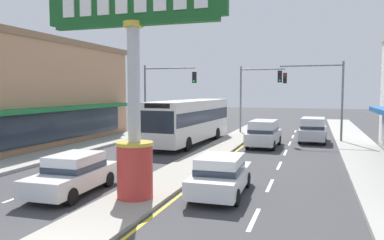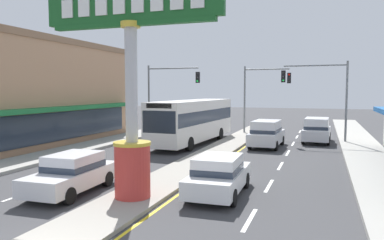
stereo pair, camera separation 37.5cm
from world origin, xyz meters
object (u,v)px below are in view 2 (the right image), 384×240
sedan_far_left_oncoming (72,173)px  suv_near_right_lane (317,130)px  sedan_near_left_lane (219,175)px  traffic_light_median_far (261,88)px  suv_mid_left_lane (267,133)px  storefront_left (16,92)px  traffic_light_right_side (322,87)px  district_sign (131,96)px  bus_far_right_lane (193,119)px  traffic_light_left_side (167,88)px

sedan_far_left_oncoming → suv_near_right_lane: bearing=64.0°
sedan_near_left_lane → suv_near_right_lane: bearing=78.7°
traffic_light_median_far → suv_near_right_lane: size_ratio=1.33×
suv_mid_left_lane → sedan_far_left_oncoming: size_ratio=1.07×
suv_mid_left_lane → storefront_left: bearing=-166.9°
traffic_light_median_far → suv_near_right_lane: bearing=-38.2°
storefront_left → traffic_light_right_side: size_ratio=3.13×
sedan_near_left_lane → sedan_far_left_oncoming: bearing=-164.1°
sedan_far_left_oncoming → storefront_left: bearing=141.2°
traffic_light_median_far → suv_mid_left_lane: (1.63, -7.57, -3.21)m
sedan_near_left_lane → suv_mid_left_lane: suv_mid_left_lane is taller
district_sign → sedan_near_left_lane: district_sign is taller
suv_mid_left_lane → sedan_near_left_lane: bearing=-90.0°
district_sign → traffic_light_right_side: (6.34, 18.20, 0.43)m
suv_near_right_lane → bus_far_right_lane: bearing=-157.8°
traffic_light_left_side → bus_far_right_lane: (3.58, -3.36, -2.38)m
suv_mid_left_lane → sedan_far_left_oncoming: (-5.52, -14.38, -0.20)m
district_sign → traffic_light_left_side: district_sign is taller
district_sign → bus_far_right_lane: bearing=100.6°
sedan_near_left_lane → bus_far_right_lane: bearing=113.2°
suv_near_right_lane → bus_far_right_lane: 9.56m
storefront_left → bus_far_right_lane: (12.61, 4.32, -2.02)m
traffic_light_right_side → sedan_far_left_oncoming: (-9.10, -18.00, -3.46)m
traffic_light_right_side → sedan_far_left_oncoming: bearing=-116.8°
bus_far_right_lane → sedan_near_left_lane: 14.08m
traffic_light_left_side → traffic_light_median_far: same height
suv_near_right_lane → sedan_near_left_lane: bearing=-101.3°
traffic_light_left_side → suv_mid_left_lane: size_ratio=1.32×
bus_far_right_lane → suv_mid_left_lane: bus_far_right_lane is taller
district_sign → suv_mid_left_lane: bearing=79.3°
storefront_left → sedan_far_left_oncoming: 16.48m
storefront_left → suv_mid_left_lane: bearing=13.1°
traffic_light_left_side → traffic_light_median_far: bearing=28.8°
district_sign → traffic_light_median_far: bearing=87.1°
district_sign → sedan_far_left_oncoming: bearing=175.8°
traffic_light_right_side → bus_far_right_lane: bearing=-158.8°
district_sign → traffic_light_left_side: size_ratio=1.23×
traffic_light_left_side → sedan_near_left_lane: size_ratio=1.43×
district_sign → suv_mid_left_lane: (2.76, 14.58, -2.84)m
traffic_light_left_side → bus_far_right_lane: bearing=-43.2°
district_sign → bus_far_right_lane: district_sign is taller
storefront_left → suv_near_right_lane: bearing=20.3°
storefront_left → suv_near_right_lane: storefront_left is taller
district_sign → traffic_light_median_far: (1.13, 22.15, 0.37)m
district_sign → traffic_light_right_side: district_sign is taller
traffic_light_left_side → storefront_left: bearing=-139.6°
sedan_near_left_lane → traffic_light_median_far: bearing=94.6°
suv_near_right_lane → district_sign: bearing=-108.3°
traffic_light_right_side → suv_near_right_lane: bearing=165.0°
traffic_light_right_side → sedan_far_left_oncoming: size_ratio=1.42×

